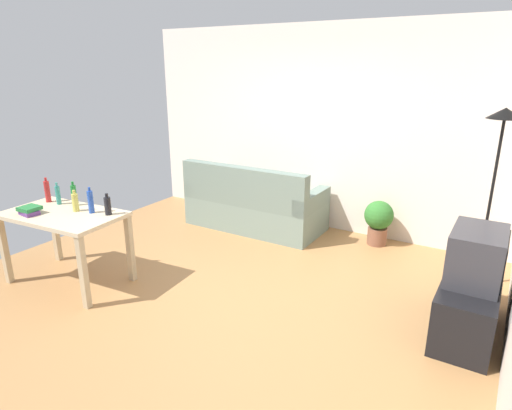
{
  "coord_description": "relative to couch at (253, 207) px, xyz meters",
  "views": [
    {
      "loc": [
        2.4,
        -3.28,
        2.18
      ],
      "look_at": [
        0.1,
        0.5,
        0.75
      ],
      "focal_mm": 30.55,
      "sensor_mm": 36.0,
      "label": 1
    }
  ],
  "objects": [
    {
      "name": "bottle_dark",
      "position": [
        -0.37,
        -2.14,
        0.55
      ],
      "size": [
        0.06,
        0.06,
        0.22
      ],
      "color": "black",
      "rests_on": "desk"
    },
    {
      "name": "bottle_green",
      "position": [
        -0.91,
        -2.12,
        0.57
      ],
      "size": [
        0.05,
        0.05,
        0.26
      ],
      "color": "#1E722D",
      "rests_on": "desk"
    },
    {
      "name": "potted_plant",
      "position": [
        1.65,
        0.31,
        0.02
      ],
      "size": [
        0.36,
        0.36,
        0.57
      ],
      "color": "brown",
      "rests_on": "ground_plane"
    },
    {
      "name": "bottle_squat",
      "position": [
        -0.74,
        -2.24,
        0.55
      ],
      "size": [
        0.06,
        0.06,
        0.22
      ],
      "color": "#BCB24C",
      "rests_on": "desk"
    },
    {
      "name": "book_stack",
      "position": [
        -1.05,
        -2.54,
        0.49
      ],
      "size": [
        0.2,
        0.18,
        0.08
      ],
      "color": "#593372",
      "rests_on": "desk"
    },
    {
      "name": "couch",
      "position": [
        0.0,
        0.0,
        0.0
      ],
      "size": [
        1.86,
        0.84,
        0.92
      ],
      "rotation": [
        0.0,
        0.0,
        3.14
      ],
      "color": "slate",
      "rests_on": "ground_plane"
    },
    {
      "name": "torchiere_lamp",
      "position": [
        2.85,
        -0.26,
        1.11
      ],
      "size": [
        0.32,
        0.32,
        1.81
      ],
      "color": "black",
      "rests_on": "ground_plane"
    },
    {
      "name": "tv_stand",
      "position": [
        2.85,
        -1.17,
        -0.07
      ],
      "size": [
        0.44,
        1.1,
        0.48
      ],
      "rotation": [
        0.0,
        0.0,
        1.57
      ],
      "color": "black",
      "rests_on": "ground_plane"
    },
    {
      "name": "desk",
      "position": [
        -0.81,
        -2.35,
        0.34
      ],
      "size": [
        1.25,
        0.79,
        0.76
      ],
      "rotation": [
        0.0,
        0.0,
        0.08
      ],
      "color": "#C6B28E",
      "rests_on": "ground_plane"
    },
    {
      "name": "ground_plane",
      "position": [
        0.6,
        -1.59,
        -0.32
      ],
      "size": [
        5.2,
        4.4,
        0.02
      ],
      "primitive_type": "cube",
      "color": "#9E7042"
    },
    {
      "name": "bottle_tall",
      "position": [
        -1.09,
        -2.18,
        0.56
      ],
      "size": [
        0.05,
        0.05,
        0.24
      ],
      "color": "teal",
      "rests_on": "desk"
    },
    {
      "name": "wall_rear",
      "position": [
        0.6,
        0.61,
        1.04
      ],
      "size": [
        5.2,
        0.1,
        2.7
      ],
      "primitive_type": "cube",
      "color": "silver",
      "rests_on": "ground_plane"
    },
    {
      "name": "bottle_red",
      "position": [
        -1.26,
        -2.19,
        0.57
      ],
      "size": [
        0.06,
        0.06,
        0.27
      ],
      "color": "#AD2323",
      "rests_on": "desk"
    },
    {
      "name": "tv",
      "position": [
        2.86,
        -1.17,
        0.39
      ],
      "size": [
        0.41,
        0.6,
        0.44
      ],
      "rotation": [
        0.0,
        0.0,
        1.57
      ],
      "color": "#2D2D33",
      "rests_on": "tv_stand"
    },
    {
      "name": "bottle_blue",
      "position": [
        -0.56,
        -2.19,
        0.57
      ],
      "size": [
        0.06,
        0.06,
        0.27
      ],
      "color": "#2347A3",
      "rests_on": "desk"
    }
  ]
}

